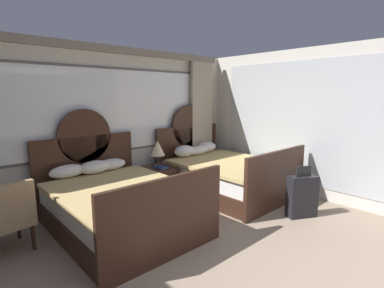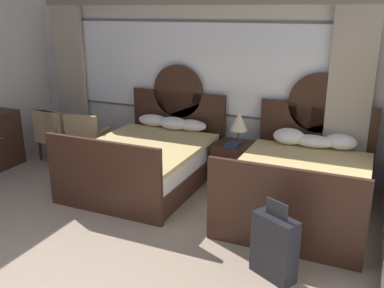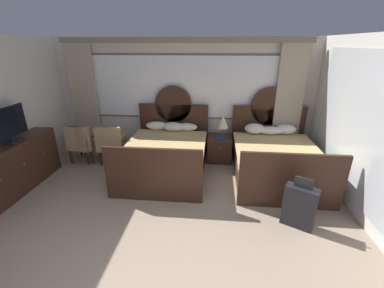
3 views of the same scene
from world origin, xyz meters
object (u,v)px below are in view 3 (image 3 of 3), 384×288
(suitcase_on_floor, at_px, (299,207))
(armchair_by_window_left, at_px, (111,143))
(dresser_minibar, at_px, (14,168))
(bed_near_window, at_px, (166,154))
(armchair_by_window_centre, at_px, (82,142))
(book_on_nightstand, at_px, (221,138))
(table_lamp_on_nightstand, at_px, (223,122))
(nightstand_between_beds, at_px, (219,148))
(armchair_by_window_right, at_px, (82,142))
(bed_near_mirror, at_px, (275,159))
(tv_flatscreen, at_px, (9,125))

(suitcase_on_floor, bearing_deg, armchair_by_window_left, 152.91)
(suitcase_on_floor, bearing_deg, dresser_minibar, 174.14)
(bed_near_window, bearing_deg, armchair_by_window_centre, 172.47)
(bed_near_window, xyz_separation_m, book_on_nightstand, (1.14, 0.52, 0.23))
(table_lamp_on_nightstand, xyz_separation_m, dresser_minibar, (-3.75, -1.74, -0.45))
(dresser_minibar, bearing_deg, nightstand_between_beds, 24.72)
(table_lamp_on_nightstand, bearing_deg, dresser_minibar, -155.10)
(bed_near_window, distance_m, armchair_by_window_right, 2.02)
(table_lamp_on_nightstand, height_order, suitcase_on_floor, table_lamp_on_nightstand)
(book_on_nightstand, bearing_deg, nightstand_between_beds, 97.08)
(nightstand_between_beds, xyz_separation_m, suitcase_on_floor, (1.15, -2.20, 0.04))
(nightstand_between_beds, relative_size, suitcase_on_floor, 0.71)
(table_lamp_on_nightstand, height_order, armchair_by_window_right, table_lamp_on_nightstand)
(bed_near_mirror, xyz_separation_m, book_on_nightstand, (-1.11, 0.52, 0.23))
(bed_near_mirror, xyz_separation_m, tv_flatscreen, (-4.80, -0.95, 0.87))
(dresser_minibar, distance_m, armchair_by_window_centre, 1.46)
(dresser_minibar, height_order, armchair_by_window_right, dresser_minibar)
(book_on_nightstand, bearing_deg, table_lamp_on_nightstand, 75.22)
(bed_near_window, distance_m, suitcase_on_floor, 2.77)
(nightstand_between_beds, xyz_separation_m, armchair_by_window_centre, (-3.11, -0.37, 0.19))
(bed_near_mirror, xyz_separation_m, armchair_by_window_centre, (-4.23, 0.26, 0.11))
(armchair_by_window_right, height_order, suitcase_on_floor, armchair_by_window_right)
(suitcase_on_floor, bearing_deg, armchair_by_window_centre, 156.68)
(tv_flatscreen, bearing_deg, dresser_minibar, -100.59)
(bed_near_mirror, bearing_deg, dresser_minibar, -167.39)
(dresser_minibar, bearing_deg, bed_near_window, 22.67)
(book_on_nightstand, distance_m, suitcase_on_floor, 2.40)
(bed_near_mirror, xyz_separation_m, nightstand_between_beds, (-1.12, 0.62, -0.08))
(dresser_minibar, xyz_separation_m, tv_flatscreen, (0.02, 0.13, 0.78))
(tv_flatscreen, distance_m, suitcase_on_floor, 4.96)
(table_lamp_on_nightstand, xyz_separation_m, suitcase_on_floor, (1.10, -2.24, -0.58))
(bed_near_window, height_order, book_on_nightstand, bed_near_window)
(armchair_by_window_centre, height_order, suitcase_on_floor, armchair_by_window_centre)
(book_on_nightstand, height_order, dresser_minibar, dresser_minibar)
(dresser_minibar, height_order, armchair_by_window_left, dresser_minibar)
(armchair_by_window_left, bearing_deg, armchair_by_window_centre, -179.94)
(dresser_minibar, distance_m, tv_flatscreen, 0.79)
(table_lamp_on_nightstand, distance_m, armchair_by_window_left, 2.56)
(table_lamp_on_nightstand, relative_size, dresser_minibar, 0.24)
(nightstand_between_beds, bearing_deg, armchair_by_window_centre, -173.27)
(bed_near_mirror, distance_m, armchair_by_window_left, 3.57)
(armchair_by_window_left, height_order, armchair_by_window_right, same)
(armchair_by_window_left, relative_size, armchair_by_window_right, 1.00)
(armchair_by_window_centre, bearing_deg, suitcase_on_floor, -23.32)
(book_on_nightstand, bearing_deg, armchair_by_window_left, -174.02)
(bed_near_window, height_order, bed_near_mirror, same)
(armchair_by_window_left, bearing_deg, bed_near_window, -11.31)
(dresser_minibar, bearing_deg, tv_flatscreen, 79.41)
(armchair_by_window_left, xyz_separation_m, suitcase_on_floor, (3.59, -1.84, -0.15))
(dresser_minibar, xyz_separation_m, suitcase_on_floor, (4.86, -0.50, -0.13))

